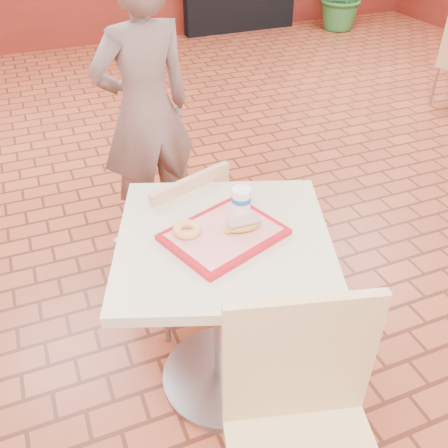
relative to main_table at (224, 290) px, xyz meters
name	(u,v)px	position (x,y,z in m)	size (l,w,h in m)	color
wainscot_band	(391,180)	(1.24, 0.54, -0.06)	(8.00, 10.00, 1.00)	maroon
main_table	(224,290)	(0.00, 0.00, 0.00)	(0.79, 0.79, 0.83)	beige
chair_main_front	(304,434)	(-0.01, -0.67, 0.00)	(0.57, 0.57, 1.01)	#DCBE84
chair_main_back	(179,239)	(-0.04, 0.47, -0.06)	(0.53, 0.53, 0.89)	#DDAA85
customer	(145,111)	(0.04, 1.27, 0.26)	(0.60, 0.39, 1.63)	#74605A
serving_tray	(224,234)	(0.00, 0.00, 0.28)	(0.40, 0.31, 0.03)	#B20D19
ring_donut	(187,230)	(-0.13, 0.04, 0.31)	(0.10, 0.10, 0.03)	#E9A655
long_john_donut	(243,225)	(0.07, -0.02, 0.32)	(0.15, 0.07, 0.04)	#B69335
paper_cup	(241,199)	(0.11, 0.11, 0.35)	(0.08, 0.08, 0.09)	white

